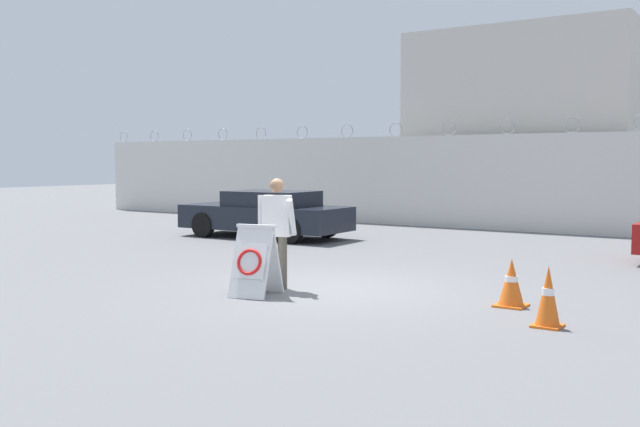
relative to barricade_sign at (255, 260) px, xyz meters
The scene contains 8 objects.
ground_plane 1.43m from the barricade_sign, 58.65° to the left, with size 90.00×90.00×0.00m, color slate.
perimeter_wall 12.33m from the barricade_sign, 86.80° to the left, with size 36.00×0.30×3.33m.
building_block 17.28m from the barricade_sign, 92.11° to the left, with size 7.17×7.92×6.33m.
barricade_sign is the anchor object (origin of this frame).
security_guard 0.81m from the barricade_sign, 95.84° to the left, with size 0.70×0.37×1.80m.
traffic_cone_near 3.83m from the barricade_sign, 21.04° to the left, with size 0.42×0.42×0.69m.
traffic_cone_mid 4.38m from the barricade_sign, ahead, with size 0.35×0.35×0.78m.
parked_car_front_coupe 8.37m from the barricade_sign, 126.53° to the left, with size 4.68×2.03×1.27m.
Camera 1 is at (6.14, -9.64, 2.07)m, focal length 40.00 mm.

